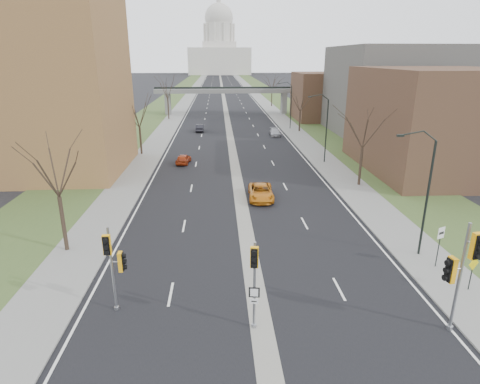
{
  "coord_description": "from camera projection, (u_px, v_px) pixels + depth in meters",
  "views": [
    {
      "loc": [
        -2.05,
        -18.47,
        13.18
      ],
      "look_at": [
        -0.57,
        8.63,
        4.02
      ],
      "focal_mm": 30.0,
      "sensor_mm": 36.0,
      "label": 1
    }
  ],
  "objects": [
    {
      "name": "median_strip",
      "position": [
        223.0,
        91.0,
        163.71
      ],
      "size": [
        1.2,
        600.0,
        0.02
      ],
      "primitive_type": "cube",
      "color": "gray",
      "rests_on": "ground"
    },
    {
      "name": "sidewalk_left",
      "position": [
        193.0,
        91.0,
        163.07
      ],
      "size": [
        4.0,
        600.0,
        0.12
      ],
      "primitive_type": "cube",
      "color": "gray",
      "rests_on": "ground"
    },
    {
      "name": "commercial_block_mid",
      "position": [
        389.0,
        91.0,
        70.04
      ],
      "size": [
        18.0,
        22.0,
        15.0
      ],
      "primitive_type": "cube",
      "color": "#595751",
      "rests_on": "ground"
    },
    {
      "name": "road_surface",
      "position": [
        223.0,
        91.0,
        163.71
      ],
      "size": [
        20.0,
        600.0,
        0.01
      ],
      "primitive_type": "cube",
      "color": "black",
      "rests_on": "ground"
    },
    {
      "name": "car_right_mid",
      "position": [
        275.0,
        132.0,
        70.5
      ],
      "size": [
        1.89,
        4.29,
        1.23
      ],
      "primitive_type": "imported",
      "rotation": [
        0.0,
        0.0,
        -0.04
      ],
      "color": "#9A99A0",
      "rests_on": "ground"
    },
    {
      "name": "ground",
      "position": [
        259.0,
        312.0,
        21.8
      ],
      "size": [
        700.0,
        700.0,
        0.0
      ],
      "primitive_type": "plane",
      "color": "black",
      "rests_on": "ground"
    },
    {
      "name": "commercial_block_far",
      "position": [
        328.0,
        96.0,
        87.56
      ],
      "size": [
        14.0,
        14.0,
        10.0
      ],
      "primitive_type": "cube",
      "color": "brown",
      "rests_on": "ground"
    },
    {
      "name": "car_left_far",
      "position": [
        200.0,
        128.0,
        74.6
      ],
      "size": [
        1.45,
        4.06,
        1.33
      ],
      "primitive_type": "imported",
      "rotation": [
        0.0,
        0.0,
        3.13
      ],
      "color": "black",
      "rests_on": "ground"
    },
    {
      "name": "signal_pole_right",
      "position": [
        462.0,
        265.0,
        18.95
      ],
      "size": [
        1.19,
        1.0,
        5.89
      ],
      "rotation": [
        0.0,
        0.0,
        0.17
      ],
      "color": "gray",
      "rests_on": "ground"
    },
    {
      "name": "car_right_near",
      "position": [
        261.0,
        192.0,
        39.02
      ],
      "size": [
        2.51,
        5.11,
        1.4
      ],
      "primitive_type": "imported",
      "rotation": [
        0.0,
        0.0,
        -0.04
      ],
      "color": "#C57015",
      "rests_on": "ground"
    },
    {
      "name": "tree_right_b",
      "position": [
        301.0,
        100.0,
        72.64
      ],
      "size": [
        6.3,
        6.3,
        8.22
      ],
      "color": "#382B21",
      "rests_on": "sidewalk_right"
    },
    {
      "name": "pedestrian_bridge",
      "position": [
        226.0,
        94.0,
        95.93
      ],
      "size": [
        34.0,
        3.0,
        6.45
      ],
      "color": "slate",
      "rests_on": "ground"
    },
    {
      "name": "signal_pole_median",
      "position": [
        254.0,
        272.0,
        19.27
      ],
      "size": [
        0.56,
        0.8,
        4.82
      ],
      "rotation": [
        0.0,
        0.0,
        -0.14
      ],
      "color": "gray",
      "rests_on": "ground"
    },
    {
      "name": "tree_right_c",
      "position": [
        272.0,
        81.0,
        110.09
      ],
      "size": [
        7.65,
        7.65,
        9.99
      ],
      "color": "#382B21",
      "rests_on": "sidewalk_right"
    },
    {
      "name": "tree_right_a",
      "position": [
        365.0,
        124.0,
        41.16
      ],
      "size": [
        7.2,
        7.2,
        9.4
      ],
      "color": "#382B21",
      "rests_on": "sidewalk_right"
    },
    {
      "name": "apartment_building",
      "position": [
        6.0,
        77.0,
        45.32
      ],
      "size": [
        25.0,
        16.0,
        22.0
      ],
      "primitive_type": "cube",
      "color": "olive",
      "rests_on": "ground"
    },
    {
      "name": "streetlight_near",
      "position": [
        421.0,
        159.0,
        25.82
      ],
      "size": [
        2.61,
        0.2,
        8.7
      ],
      "color": "black",
      "rests_on": "sidewalk_right"
    },
    {
      "name": "streetlight_mid",
      "position": [
        321.0,
        109.0,
        50.42
      ],
      "size": [
        2.61,
        0.2,
        8.7
      ],
      "color": "black",
      "rests_on": "sidewalk_right"
    },
    {
      "name": "grass_verge_right",
      "position": [
        266.0,
        91.0,
        164.62
      ],
      "size": [
        8.0,
        600.0,
        0.1
      ],
      "primitive_type": "cube",
      "color": "#314720",
      "rests_on": "ground"
    },
    {
      "name": "tree_left_b",
      "position": [
        138.0,
        110.0,
        55.08
      ],
      "size": [
        6.75,
        6.75,
        8.81
      ],
      "color": "#382B21",
      "rests_on": "sidewalk_left"
    },
    {
      "name": "speed_limit_sign",
      "position": [
        440.0,
        240.0,
        25.74
      ],
      "size": [
        0.56,
        0.28,
        2.79
      ],
      "rotation": [
        0.0,
        0.0,
        0.43
      ],
      "color": "black",
      "rests_on": "sidewalk_right"
    },
    {
      "name": "streetlight_far",
      "position": [
        287.0,
        92.0,
        75.01
      ],
      "size": [
        2.61,
        0.2,
        8.7
      ],
      "color": "black",
      "rests_on": "sidewalk_right"
    },
    {
      "name": "tree_left_a",
      "position": [
        54.0,
        161.0,
        26.57
      ],
      "size": [
        7.2,
        7.2,
        9.4
      ],
      "color": "#382B21",
      "rests_on": "sidewalk_left"
    },
    {
      "name": "commercial_block_near",
      "position": [
        437.0,
        121.0,
        47.61
      ],
      "size": [
        16.0,
        20.0,
        12.0
      ],
      "primitive_type": "cube",
      "color": "brown",
      "rests_on": "ground"
    },
    {
      "name": "signal_pole_left",
      "position": [
        114.0,
        259.0,
        20.84
      ],
      "size": [
        0.86,
        0.88,
        4.92
      ],
      "rotation": [
        0.0,
        0.0,
        0.03
      ],
      "color": "gray",
      "rests_on": "ground"
    },
    {
      "name": "capitol",
      "position": [
        219.0,
        50.0,
        318.6
      ],
      "size": [
        48.0,
        42.0,
        55.75
      ],
      "color": "silver",
      "rests_on": "ground"
    },
    {
      "name": "warning_sign",
      "position": [
        472.0,
        269.0,
        23.29
      ],
      "size": [
        0.79,
        0.35,
        2.14
      ],
      "rotation": [
        0.0,
        0.0,
        0.39
      ],
      "color": "black",
      "rests_on": "sidewalk_right"
    },
    {
      "name": "grass_verge_left",
      "position": [
        178.0,
        91.0,
        162.76
      ],
      "size": [
        8.0,
        600.0,
        0.1
      ],
      "primitive_type": "cube",
      "color": "#314720",
      "rests_on": "ground"
    },
    {
      "name": "sidewalk_right",
      "position": [
        252.0,
        91.0,
        164.31
      ],
      "size": [
        4.0,
        600.0,
        0.12
      ],
      "primitive_type": "cube",
      "color": "gray",
      "rests_on": "ground"
    },
    {
      "name": "car_left_near",
      "position": [
        183.0,
        159.0,
        52.04
      ],
      "size": [
        2.01,
        3.91,
        1.28
      ],
      "primitive_type": "imported",
      "rotation": [
        0.0,
        0.0,
        3.0
      ],
      "color": "#9C3111",
      "rests_on": "ground"
    },
    {
      "name": "tree_left_c",
      "position": [
        167.0,
        87.0,
        86.99
      ],
      "size": [
        7.65,
        7.65,
        9.99
      ],
      "color": "#382B21",
      "rests_on": "sidewalk_left"
    }
  ]
}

